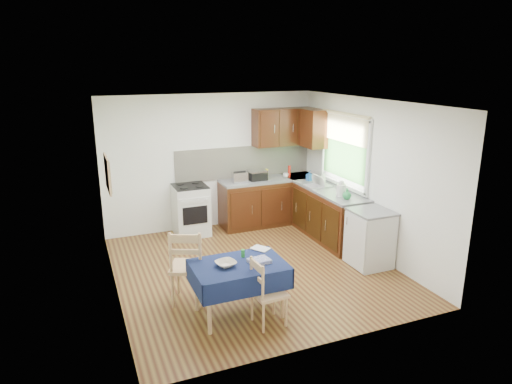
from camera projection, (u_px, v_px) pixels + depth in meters
name	position (u px, v px, depth m)	size (l,w,h in m)	color
floor	(254.00, 268.00, 6.95)	(4.20, 4.20, 0.00)	#492513
ceiling	(253.00, 102.00, 6.27)	(4.00, 4.20, 0.02)	silver
wall_back	(211.00, 162.00, 8.48)	(4.00, 0.02, 2.50)	white
wall_front	(329.00, 240.00, 4.74)	(4.00, 0.02, 2.50)	white
wall_left	(110.00, 205.00, 5.88)	(0.02, 4.20, 2.50)	silver
wall_right	(369.00, 177.00, 7.34)	(0.02, 4.20, 2.50)	white
base_cabinets	(296.00, 208.00, 8.45)	(1.90, 2.30, 0.86)	black
worktop_back	(269.00, 179.00, 8.70)	(1.90, 0.60, 0.04)	slate
worktop_right	(330.00, 191.00, 7.91)	(0.60, 1.70, 0.04)	slate
worktop_corner	(300.00, 176.00, 8.93)	(0.60, 0.60, 0.04)	slate
splashback	(244.00, 162.00, 8.72)	(2.70, 0.02, 0.60)	beige
upper_cabinets	(293.00, 127.00, 8.60)	(1.20, 0.85, 0.70)	black
stove	(191.00, 210.00, 8.25)	(0.60, 0.61, 0.92)	silver
window	(344.00, 146.00, 7.84)	(0.04, 1.48, 1.26)	#2C5C26
fridge	(370.00, 238.00, 6.96)	(0.58, 0.60, 0.89)	silver
corkboard	(108.00, 174.00, 6.07)	(0.04, 0.62, 0.47)	tan
dining_table	(239.00, 272.00, 5.54)	(1.13, 0.76, 0.68)	#0F193D
chair_far	(188.00, 264.00, 5.82)	(0.60, 0.60, 1.03)	tan
chair_near	(266.00, 290.00, 5.35)	(0.40, 0.40, 0.84)	tan
toaster	(240.00, 177.00, 8.37)	(0.28, 0.17, 0.21)	silver
sandwich_press	(257.00, 175.00, 8.57)	(0.32, 0.28, 0.19)	black
sauce_bottle	(289.00, 172.00, 8.74)	(0.05, 0.05, 0.23)	#B61B0E
yellow_packet	(264.00, 174.00, 8.71)	(0.12, 0.08, 0.17)	yellow
dish_rack	(318.00, 185.00, 8.13)	(0.43, 0.33, 0.21)	gray
kettle	(341.00, 189.00, 7.51)	(0.16, 0.16, 0.26)	silver
cup	(286.00, 175.00, 8.75)	(0.11, 0.11, 0.09)	silver
soap_bottle_a	(323.00, 179.00, 8.12)	(0.10, 0.10, 0.27)	silver
soap_bottle_b	(309.00, 176.00, 8.50)	(0.09, 0.09, 0.19)	#1B4E9D
soap_bottle_c	(347.00, 194.00, 7.34)	(0.14, 0.14, 0.18)	#268E45
plate_bowl	(226.00, 264.00, 5.45)	(0.24, 0.24, 0.06)	beige
book	(257.00, 251.00, 5.87)	(0.17, 0.23, 0.02)	white
spice_jar	(243.00, 253.00, 5.70)	(0.05, 0.05, 0.10)	#258A30
tea_towel	(259.00, 261.00, 5.54)	(0.25, 0.20, 0.04)	navy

